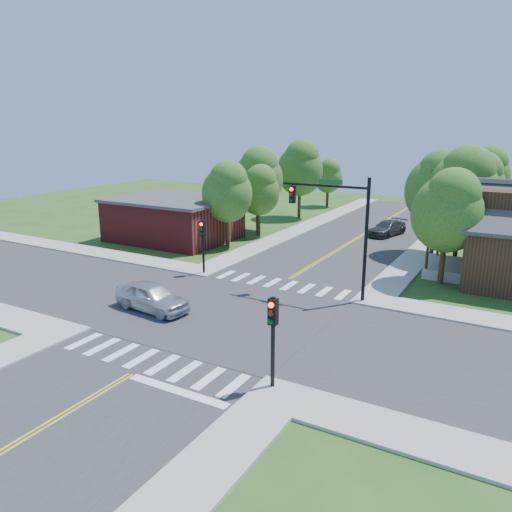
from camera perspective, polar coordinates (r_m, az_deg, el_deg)
The scene contains 25 objects.
ground at distance 27.09m, azimuth -3.13°, elevation -6.86°, with size 100.00×100.00×0.00m, color #244E18.
road_ns at distance 27.08m, azimuth -3.13°, elevation -6.82°, with size 10.00×90.00×0.04m, color #2D2D30.
road_ew at distance 27.08m, azimuth -3.13°, elevation -6.81°, with size 90.00×10.00×0.04m, color #2D2D30.
intersection_patch at distance 27.09m, azimuth -3.13°, elevation -6.86°, with size 10.20×10.20×0.06m, color #2D2D30.
sidewalk_nw at distance 48.31m, azimuth -8.85°, elevation 2.83°, with size 40.00×40.00×0.14m.
crosswalk_north at distance 32.15m, azimuth 2.84°, elevation -3.21°, with size 8.85×2.00×0.01m.
crosswalk_south at distance 22.57m, azimuth -11.82°, elevation -11.70°, with size 8.85×2.00×0.01m.
centerline at distance 27.07m, azimuth -3.13°, elevation -6.77°, with size 0.30×90.00×0.01m.
stop_bar at distance 20.21m, azimuth -8.97°, elevation -15.07°, with size 4.60×0.45×0.09m, color white.
signal_mast_ne at distance 28.91m, azimuth 9.37°, elevation 4.38°, with size 5.30×0.42×7.20m.
signal_pole_se at distance 18.97m, azimuth 1.92°, elevation -7.98°, with size 0.34×0.42×3.80m.
signal_pole_nw at distance 33.74m, azimuth -6.11°, elevation 2.20°, with size 0.34×0.42×3.80m.
building_nw at distance 44.96m, azimuth -9.38°, elevation 4.26°, with size 10.40×8.40×3.73m.
tree_e_a at distance 33.26m, azimuth 21.16°, elevation 5.04°, with size 4.41×4.19×7.50m.
tree_e_b at distance 39.34m, azimuth 22.62°, elevation 7.39°, with size 5.08×4.82×8.63m.
tree_e_c at distance 47.35m, azimuth 24.06°, elevation 7.65°, with size 4.58×4.35×7.78m.
tree_e_d at distance 56.26m, azimuth 24.85°, elevation 8.66°, with size 4.70×4.46×7.98m.
tree_w_a at distance 41.29m, azimuth -3.29°, elevation 7.50°, with size 4.25×4.03×7.22m.
tree_w_b at distance 47.02m, azimuth 0.27°, elevation 9.13°, with size 4.76×4.52×8.09m.
tree_w_c at distance 54.45m, azimuth 5.11°, elevation 10.13°, with size 4.98×4.73×8.47m.
tree_w_d at distance 62.73m, azimuth 8.30°, elevation 9.13°, with size 3.49×3.32×5.94m.
tree_house at distance 40.81m, azimuth 20.14°, elevation 7.52°, with size 4.87×4.62×8.27m.
tree_bldg at distance 45.51m, azimuth 0.37°, elevation 7.67°, with size 3.87×3.67×6.57m.
car_silver at distance 28.09m, azimuth -11.80°, elevation -4.65°, with size 4.80×2.39×1.57m, color silver.
car_dgrey at distance 47.52m, azimuth 14.76°, elevation 3.05°, with size 3.03×4.96×1.34m, color #323538.
Camera 1 is at (13.67, -21.13, 10.04)m, focal length 35.00 mm.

